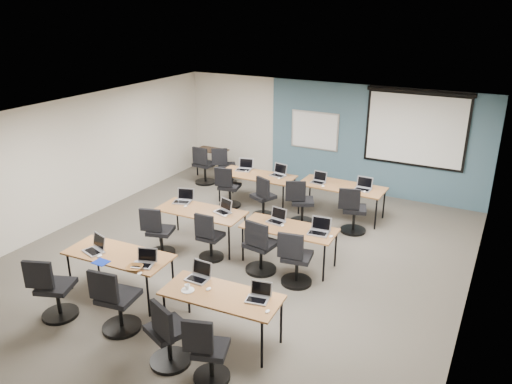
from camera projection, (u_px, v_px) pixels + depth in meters
The scene contains 58 objects.
floor at pixel (240, 256), 9.52m from camera, with size 8.00×9.00×0.02m, color #6B6354.
ceiling at pixel (238, 116), 8.55m from camera, with size 8.00×9.00×0.02m, color white.
wall_back at pixel (326, 135), 12.75m from camera, with size 8.00×0.04×2.70m, color beige.
wall_front at pixel (30, 321), 5.32m from camera, with size 8.00×0.04×2.70m, color beige.
wall_left at pixel (79, 159), 10.79m from camera, with size 0.04×9.00×2.70m, color beige.
wall_right at pixel (477, 235), 7.28m from camera, with size 0.04×9.00×2.70m, color beige.
blue_accent_panel at pixel (374, 141), 12.17m from camera, with size 5.50×0.04×2.70m, color #3D5977.
whiteboard at pixel (315, 131), 12.78m from camera, with size 1.28×0.03×0.98m.
projector_screen at pixel (416, 125), 11.51m from camera, with size 2.40×0.10×1.82m.
training_table_front_left at pixel (119, 256), 8.08m from camera, with size 1.79×0.74×0.73m.
training_table_front_right at pixel (222, 297), 6.96m from camera, with size 1.70×0.71×0.73m.
training_table_mid_left at pixel (201, 213), 9.75m from camera, with size 1.75×0.73×0.73m.
training_table_mid_right at pixel (289, 230), 9.01m from camera, with size 1.72×0.71×0.73m.
training_table_back_left at pixel (256, 176), 11.77m from camera, with size 1.81×0.76×0.73m.
training_table_back_right at pixel (342, 188), 11.05m from camera, with size 1.89×0.79×0.73m.
laptop_0 at pixel (95, 247), 8.13m from camera, with size 0.34×0.29×0.26m.
mouse_0 at pixel (100, 256), 7.96m from camera, with size 0.06×0.10×0.04m, color white.
task_chair_0 at pixel (53, 293), 7.53m from camera, with size 0.57×0.55×1.02m.
laptop_1 at pixel (144, 261), 7.71m from camera, with size 0.32×0.27×0.24m.
mouse_1 at pixel (140, 274), 7.45m from camera, with size 0.06×0.10×0.04m, color white.
task_chair_1 at pixel (116, 305), 7.21m from camera, with size 0.58×0.58×1.05m.
laptop_2 at pixel (199, 275), 7.32m from camera, with size 0.32×0.28×0.25m.
mouse_2 at pixel (209, 289), 7.05m from camera, with size 0.06×0.09×0.03m, color white.
task_chair_2 at pixel (168, 338), 6.51m from camera, with size 0.59×0.56×1.03m.
laptop_3 at pixel (259, 295), 6.81m from camera, with size 0.30×0.26×0.23m.
mouse_3 at pixel (267, 311), 6.54m from camera, with size 0.05×0.09×0.03m, color white.
task_chair_3 at pixel (208, 355), 6.25m from camera, with size 0.49×0.48×0.96m.
laptop_4 at pixel (183, 199), 10.13m from camera, with size 0.35×0.29×0.26m.
mouse_4 at pixel (186, 206), 9.90m from camera, with size 0.06×0.09×0.03m, color white.
task_chair_4 at pixel (159, 235), 9.43m from camera, with size 0.52×0.51×0.99m.
laptop_5 at pixel (224, 209), 9.64m from camera, with size 0.32×0.27×0.24m.
mouse_5 at pixel (225, 216), 9.45m from camera, with size 0.06×0.09×0.03m, color white.
task_chair_5 at pixel (209, 240), 9.26m from camera, with size 0.47×0.47×0.96m.
laptop_6 at pixel (277, 218), 9.22m from camera, with size 0.32×0.27×0.24m.
mouse_6 at pixel (283, 226), 9.05m from camera, with size 0.05×0.09×0.03m, color white.
task_chair_6 at pixel (260, 251), 8.80m from camera, with size 0.56×0.56×1.04m.
laptop_7 at pixel (319, 229), 8.77m from camera, with size 0.35×0.30×0.27m.
mouse_7 at pixel (331, 236), 8.63m from camera, with size 0.06×0.10×0.04m, color white.
task_chair_7 at pixel (295, 262), 8.42m from camera, with size 0.54×0.54×1.01m.
laptop_8 at pixel (244, 167), 12.06m from camera, with size 0.35×0.30×0.27m.
mouse_8 at pixel (246, 171), 11.94m from camera, with size 0.06×0.09×0.03m, color white.
task_chair_8 at pixel (228, 190), 11.67m from camera, with size 0.51×0.51×0.99m.
laptop_9 at pixel (279, 173), 11.68m from camera, with size 0.35×0.29×0.26m.
mouse_9 at pixel (279, 178), 11.46m from camera, with size 0.06×0.09×0.03m, color white.
task_chair_9 at pixel (263, 200), 11.09m from camera, with size 0.54×0.50×0.98m.
laptop_10 at pixel (319, 180), 11.22m from camera, with size 0.31×0.27×0.24m.
mouse_10 at pixel (323, 186), 10.98m from camera, with size 0.06×0.10×0.04m, color white.
task_chair_10 at pixel (301, 206), 10.78m from camera, with size 0.57×0.53×1.01m.
laptop_11 at pixel (363, 187), 10.80m from camera, with size 0.35×0.29×0.26m.
mouse_11 at pixel (365, 192), 10.66m from camera, with size 0.06×0.10×0.04m, color white.
task_chair_11 at pixel (353, 214), 10.36m from camera, with size 0.55×0.54×1.02m.
blue_mousepad at pixel (101, 262), 7.79m from camera, with size 0.24×0.20×0.01m, color #082092.
snack_bowl at pixel (135, 268), 7.56m from camera, with size 0.28×0.28×0.07m, color #975C2D.
snack_plate at pixel (188, 290), 7.03m from camera, with size 0.19×0.19×0.01m, color white.
coffee_cup at pixel (187, 287), 7.03m from camera, with size 0.06×0.06×0.06m, color white.
utility_table at pixel (212, 153), 13.71m from camera, with size 0.87×0.48×0.75m.
spare_chair_a at pixel (225, 169), 13.15m from camera, with size 0.58×0.51×0.99m.
spare_chair_b at pixel (204, 168), 13.17m from camera, with size 0.55×0.55×1.03m.
Camera 1 is at (4.24, -7.32, 4.54)m, focal length 35.00 mm.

